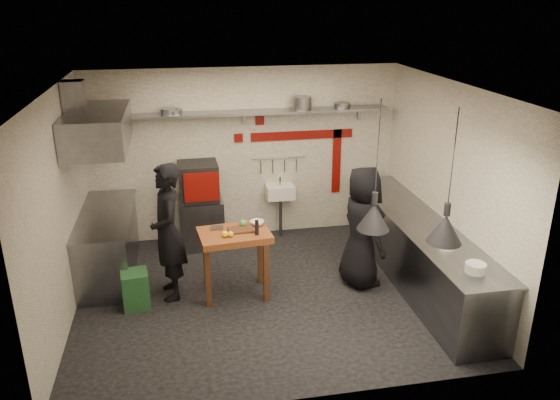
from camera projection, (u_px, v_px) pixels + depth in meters
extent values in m
plane|color=black|center=(266.00, 294.00, 7.45)|extent=(5.00, 5.00, 0.00)
plane|color=beige|center=(264.00, 88.00, 6.47)|extent=(5.00, 5.00, 0.00)
cube|color=silver|center=(245.00, 154.00, 8.89)|extent=(5.00, 0.04, 2.80)
cube|color=silver|center=(302.00, 276.00, 5.03)|extent=(5.00, 0.04, 2.80)
cube|color=silver|center=(60.00, 212.00, 6.53)|extent=(0.04, 4.20, 2.80)
cube|color=silver|center=(447.00, 186.00, 7.39)|extent=(0.04, 4.20, 2.80)
cube|color=#6F0C07|center=(302.00, 135.00, 8.94)|extent=(1.70, 0.02, 0.14)
cube|color=#6F0C07|center=(336.00, 161.00, 9.21)|extent=(0.14, 0.02, 1.10)
cube|color=#6F0C07|center=(260.00, 121.00, 8.72)|extent=(0.14, 0.02, 0.14)
cube|color=#6F0C07|center=(239.00, 138.00, 8.76)|extent=(0.14, 0.02, 0.14)
cube|color=slate|center=(245.00, 113.00, 8.47)|extent=(4.60, 0.34, 0.04)
cube|color=slate|center=(121.00, 122.00, 8.32)|extent=(0.04, 0.06, 0.24)
cube|color=slate|center=(244.00, 117.00, 8.64)|extent=(0.04, 0.06, 0.24)
cube|color=slate|center=(359.00, 113.00, 8.97)|extent=(0.04, 0.06, 0.24)
cylinder|color=slate|center=(169.00, 111.00, 8.25)|extent=(0.32, 0.32, 0.09)
cylinder|color=slate|center=(174.00, 112.00, 8.26)|extent=(0.28, 0.28, 0.07)
cylinder|color=slate|center=(302.00, 103.00, 8.58)|extent=(0.34, 0.34, 0.20)
cylinder|color=slate|center=(342.00, 105.00, 8.72)|extent=(0.32, 0.32, 0.08)
cube|color=slate|center=(201.00, 222.00, 8.79)|extent=(0.71, 0.65, 0.80)
cube|color=black|center=(198.00, 181.00, 8.58)|extent=(0.62, 0.58, 0.58)
cube|color=#6F0C07|center=(202.00, 187.00, 8.30)|extent=(0.53, 0.04, 0.46)
cube|color=black|center=(201.00, 187.00, 8.32)|extent=(0.36, 0.02, 0.34)
cube|color=white|center=(280.00, 191.00, 9.04)|extent=(0.46, 0.34, 0.22)
cylinder|color=slate|center=(280.00, 181.00, 8.97)|extent=(0.03, 0.03, 0.14)
cylinder|color=slate|center=(281.00, 217.00, 9.16)|extent=(0.06, 0.06, 0.66)
cylinder|color=slate|center=(279.00, 158.00, 8.98)|extent=(0.90, 0.02, 0.02)
cube|color=slate|center=(417.00, 252.00, 7.66)|extent=(0.70, 3.80, 0.90)
cube|color=slate|center=(420.00, 221.00, 7.50)|extent=(0.76, 3.90, 0.03)
cylinder|color=white|center=(475.00, 268.00, 6.07)|extent=(0.29, 0.29, 0.11)
cylinder|color=white|center=(447.00, 246.00, 6.66)|extent=(0.23, 0.23, 0.05)
cube|color=slate|center=(108.00, 244.00, 7.89)|extent=(0.70, 1.90, 0.90)
cube|color=slate|center=(104.00, 215.00, 7.72)|extent=(0.76, 2.00, 0.03)
cube|color=slate|center=(98.00, 129.00, 7.30)|extent=(0.78, 1.60, 0.50)
cube|color=slate|center=(74.00, 100.00, 7.11)|extent=(0.28, 0.28, 0.50)
cube|color=#205029|center=(136.00, 290.00, 7.08)|extent=(0.38, 0.38, 0.50)
cube|color=#512D1A|center=(241.00, 230.00, 7.19)|extent=(0.35, 0.26, 0.02)
cylinder|color=black|center=(257.00, 228.00, 7.03)|extent=(0.06, 0.06, 0.20)
sphere|color=yellow|center=(225.00, 234.00, 6.99)|extent=(0.11, 0.11, 0.09)
sphere|color=yellow|center=(231.00, 234.00, 7.00)|extent=(0.08, 0.08, 0.07)
sphere|color=#4F993D|center=(243.00, 223.00, 7.30)|extent=(0.10, 0.10, 0.10)
cube|color=slate|center=(217.00, 228.00, 7.24)|extent=(0.18, 0.13, 0.03)
imported|color=white|center=(257.00, 223.00, 7.36)|extent=(0.24, 0.24, 0.06)
imported|color=black|center=(168.00, 232.00, 7.12)|extent=(0.53, 0.73, 1.86)
imported|color=black|center=(362.00, 227.00, 7.46)|extent=(0.72, 0.94, 1.72)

